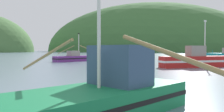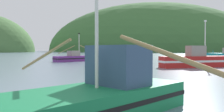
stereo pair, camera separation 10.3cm
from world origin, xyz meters
name	(u,v)px [view 1 (the left image)]	position (x,y,z in m)	size (l,w,h in m)	color
hill_far_right	(148,51)	(-16.23, 232.66, 0.00)	(206.53, 165.22, 94.19)	#386633
fishing_boat_green	(99,95)	(5.48, 9.86, 0.69)	(9.79, 7.61, 6.96)	#197A47
fishing_boat_red	(199,60)	(11.00, 32.25, 0.85)	(9.78, 6.80, 5.83)	red
fishing_boat_purple	(77,58)	(-9.18, 40.79, 0.64)	(11.99, 8.74, 5.21)	#6B2D84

